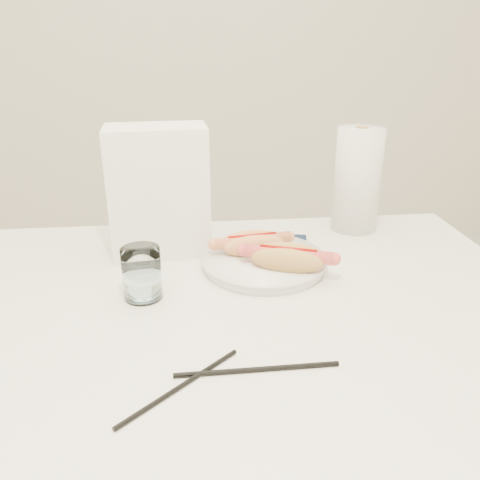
{
  "coord_description": "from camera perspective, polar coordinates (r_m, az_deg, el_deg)",
  "views": [
    {
      "loc": [
        -0.03,
        -0.75,
        1.18
      ],
      "look_at": [
        0.06,
        0.11,
        0.82
      ],
      "focal_mm": 36.93,
      "sensor_mm": 36.0,
      "label": 1
    }
  ],
  "objects": [
    {
      "name": "chopstick_far",
      "position": [
        0.71,
        2.0,
        -14.71
      ],
      "size": [
        0.23,
        0.01,
        0.01
      ],
      "primitive_type": "cylinder",
      "rotation": [
        0.0,
        1.57,
        0.01
      ],
      "color": "black",
      "rests_on": "table"
    },
    {
      "name": "paper_towel_roll",
      "position": [
        1.18,
        13.39,
        6.78
      ],
      "size": [
        0.11,
        0.11,
        0.24
      ],
      "primitive_type": "cylinder",
      "rotation": [
        0.0,
        0.0,
        -0.0
      ],
      "color": "white",
      "rests_on": "table"
    },
    {
      "name": "table",
      "position": [
        0.9,
        -3.24,
        -10.55
      ],
      "size": [
        1.2,
        0.8,
        0.75
      ],
      "color": "white",
      "rests_on": "ground"
    },
    {
      "name": "chopstick_near",
      "position": [
        0.68,
        -6.85,
        -16.43
      ],
      "size": [
        0.16,
        0.14,
        0.01
      ],
      "primitive_type": "cylinder",
      "rotation": [
        0.0,
        1.57,
        0.72
      ],
      "color": "black",
      "rests_on": "table"
    },
    {
      "name": "water_glass",
      "position": [
        0.88,
        -11.28,
        -3.8
      ],
      "size": [
        0.07,
        0.07,
        0.09
      ],
      "primitive_type": "cylinder",
      "color": "white",
      "rests_on": "table"
    },
    {
      "name": "hotdog_right",
      "position": [
        0.93,
        5.57,
        -2.08
      ],
      "size": [
        0.17,
        0.11,
        0.05
      ],
      "rotation": [
        0.0,
        0.0,
        -0.35
      ],
      "color": "tan",
      "rests_on": "plate"
    },
    {
      "name": "navy_napkin",
      "position": [
        1.07,
        3.79,
        -0.9
      ],
      "size": [
        0.17,
        0.17,
        0.01
      ],
      "primitive_type": "cube",
      "rotation": [
        0.0,
        0.0,
        -0.21
      ],
      "color": "#111C36",
      "rests_on": "table"
    },
    {
      "name": "hotdog_left",
      "position": [
        1.0,
        1.41,
        -0.41
      ],
      "size": [
        0.16,
        0.08,
        0.04
      ],
      "rotation": [
        0.0,
        0.0,
        0.15
      ],
      "color": "#ED9D5E",
      "rests_on": "plate"
    },
    {
      "name": "napkin_box",
      "position": [
        1.03,
        -9.34,
        5.53
      ],
      "size": [
        0.21,
        0.12,
        0.27
      ],
      "primitive_type": "cube",
      "rotation": [
        0.0,
        0.0,
        0.06
      ],
      "color": "white",
      "rests_on": "table"
    },
    {
      "name": "plate",
      "position": [
        0.99,
        2.77,
        -2.66
      ],
      "size": [
        0.3,
        0.3,
        0.02
      ],
      "primitive_type": "cylinder",
      "rotation": [
        0.0,
        0.0,
        -0.3
      ],
      "color": "white",
      "rests_on": "table"
    }
  ]
}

